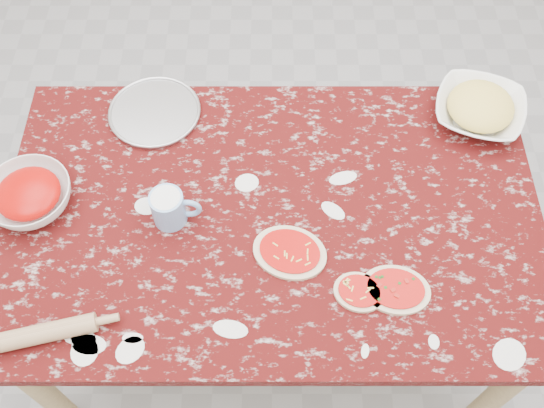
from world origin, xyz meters
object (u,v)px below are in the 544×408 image
Objects in this scene: cheese_bowl at (479,110)px; rolling_pin at (46,333)px; flour_mug at (170,208)px; worktable at (272,227)px; sauce_bowl at (30,196)px; pizza_tray at (155,113)px.

rolling_pin is at bearing -149.36° from cheese_bowl.
flour_mug is at bearing -158.26° from cheese_bowl.
rolling_pin is at bearing -147.18° from worktable.
worktable is 10.96× the size of flour_mug.
rolling_pin is (0.12, -0.41, -0.01)m from sauce_bowl.
sauce_bowl is 1.42m from cheese_bowl.
worktable is at bearing -2.66° from sauce_bowl.
worktable is 5.65× the size of cheese_bowl.
cheese_bowl is 1.09× the size of rolling_pin.
sauce_bowl is at bearing -166.48° from cheese_bowl.
rolling_pin is at bearing -129.28° from flour_mug.
pizza_tray is 1.04× the size of cheese_bowl.
sauce_bowl is at bearing 172.95° from flour_mug.
sauce_bowl is 0.42m from flour_mug.
sauce_bowl is (-0.71, 0.03, 0.12)m from worktable.
rolling_pin is (-0.20, -0.76, 0.02)m from pizza_tray.
flour_mug is at bearing 50.72° from rolling_pin.
flour_mug reaches higher than rolling_pin.
cheese_bowl is at bearing 28.64° from worktable.
pizza_tray is 0.48m from sauce_bowl.
sauce_bowl is at bearing -133.33° from pizza_tray.
cheese_bowl is (0.67, 0.36, 0.12)m from worktable.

